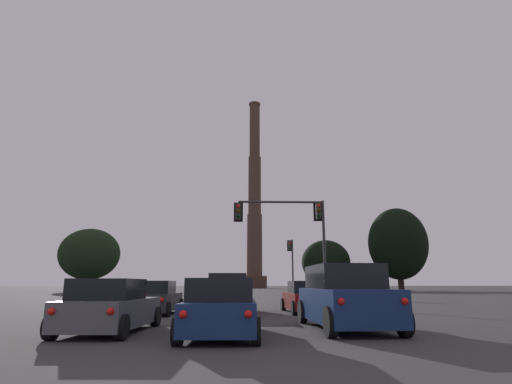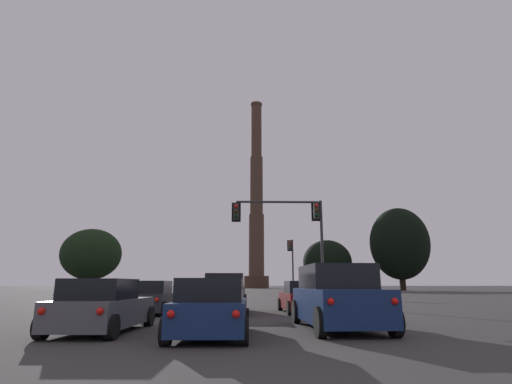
{
  "view_description": "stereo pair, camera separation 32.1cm",
  "coord_description": "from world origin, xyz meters",
  "px_view_note": "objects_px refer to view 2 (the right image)",
  "views": [
    {
      "loc": [
        0.44,
        -2.64,
        1.3
      ],
      "look_at": [
        1.82,
        41.37,
        11.47
      ],
      "focal_mm": 28.0,
      "sensor_mm": 36.0,
      "label": 1
    },
    {
      "loc": [
        0.76,
        -2.64,
        1.3
      ],
      "look_at": [
        1.82,
        41.37,
        11.47
      ],
      "focal_mm": 28.0,
      "sensor_mm": 36.0,
      "label": 2
    }
  ],
  "objects_px": {
    "pickup_truck_center_lane_front": "(223,295)",
    "traffic_light_overhead_right": "(292,224)",
    "suv_right_lane_second": "(337,298)",
    "hatchback_center_lane_second": "(212,309)",
    "hatchback_left_lane_second": "(103,307)",
    "smokestack": "(256,211)",
    "traffic_light_far_right": "(292,259)",
    "hatchback_left_lane_front": "(151,299)",
    "hatchback_right_lane_front": "(303,298)"
  },
  "relations": [
    {
      "from": "suv_right_lane_second",
      "to": "traffic_light_overhead_right",
      "type": "bearing_deg",
      "value": 87.28
    },
    {
      "from": "traffic_light_far_right",
      "to": "smokestack",
      "type": "xyz_separation_m",
      "value": [
        -1.93,
        82.49,
        20.35
      ]
    },
    {
      "from": "smokestack",
      "to": "suv_right_lane_second",
      "type": "bearing_deg",
      "value": -90.25
    },
    {
      "from": "traffic_light_overhead_right",
      "to": "hatchback_left_lane_front",
      "type": "bearing_deg",
      "value": -138.19
    },
    {
      "from": "hatchback_right_lane_front",
      "to": "smokestack",
      "type": "xyz_separation_m",
      "value": [
        0.58,
        109.06,
        23.79
      ]
    },
    {
      "from": "traffic_light_overhead_right",
      "to": "hatchback_center_lane_second",
      "type": "bearing_deg",
      "value": -104.74
    },
    {
      "from": "hatchback_left_lane_front",
      "to": "traffic_light_far_right",
      "type": "xyz_separation_m",
      "value": [
        9.38,
        27.21,
        3.44
      ]
    },
    {
      "from": "suv_right_lane_second",
      "to": "smokestack",
      "type": "distance_m",
      "value": 118.32
    },
    {
      "from": "suv_right_lane_second",
      "to": "traffic_light_far_right",
      "type": "height_order",
      "value": "traffic_light_far_right"
    },
    {
      "from": "hatchback_left_lane_second",
      "to": "smokestack",
      "type": "distance_m",
      "value": 119.24
    },
    {
      "from": "traffic_light_far_right",
      "to": "traffic_light_overhead_right",
      "type": "height_order",
      "value": "traffic_light_overhead_right"
    },
    {
      "from": "suv_right_lane_second",
      "to": "hatchback_left_lane_front",
      "type": "height_order",
      "value": "suv_right_lane_second"
    },
    {
      "from": "hatchback_right_lane_front",
      "to": "traffic_light_overhead_right",
      "type": "relative_size",
      "value": 0.64
    },
    {
      "from": "hatchback_center_lane_second",
      "to": "pickup_truck_center_lane_front",
      "type": "bearing_deg",
      "value": 91.9
    },
    {
      "from": "pickup_truck_center_lane_front",
      "to": "traffic_light_far_right",
      "type": "bearing_deg",
      "value": 77.44
    },
    {
      "from": "pickup_truck_center_lane_front",
      "to": "traffic_light_overhead_right",
      "type": "xyz_separation_m",
      "value": [
        3.97,
        5.58,
        4.18
      ]
    },
    {
      "from": "pickup_truck_center_lane_front",
      "to": "smokestack",
      "type": "xyz_separation_m",
      "value": [
        4.31,
        108.93,
        23.65
      ]
    },
    {
      "from": "suv_right_lane_second",
      "to": "traffic_light_far_right",
      "type": "relative_size",
      "value": 0.79
    },
    {
      "from": "hatchback_center_lane_second",
      "to": "smokestack",
      "type": "bearing_deg",
      "value": 88.45
    },
    {
      "from": "hatchback_left_lane_second",
      "to": "traffic_light_far_right",
      "type": "distance_m",
      "value": 35.5
    },
    {
      "from": "hatchback_right_lane_front",
      "to": "hatchback_left_lane_front",
      "type": "bearing_deg",
      "value": -177.21
    },
    {
      "from": "traffic_light_overhead_right",
      "to": "pickup_truck_center_lane_front",
      "type": "bearing_deg",
      "value": -125.4
    },
    {
      "from": "hatchback_center_lane_second",
      "to": "hatchback_left_lane_second",
      "type": "distance_m",
      "value": 3.25
    },
    {
      "from": "hatchback_center_lane_second",
      "to": "hatchback_left_lane_front",
      "type": "distance_m",
      "value": 8.57
    },
    {
      "from": "pickup_truck_center_lane_front",
      "to": "suv_right_lane_second",
      "type": "relative_size",
      "value": 1.11
    },
    {
      "from": "pickup_truck_center_lane_front",
      "to": "smokestack",
      "type": "bearing_deg",
      "value": 88.46
    },
    {
      "from": "pickup_truck_center_lane_front",
      "to": "smokestack",
      "type": "height_order",
      "value": "smokestack"
    },
    {
      "from": "hatchback_left_lane_front",
      "to": "traffic_light_overhead_right",
      "type": "distance_m",
      "value": 10.46
    },
    {
      "from": "traffic_light_far_right",
      "to": "smokestack",
      "type": "height_order",
      "value": "smokestack"
    },
    {
      "from": "hatchback_left_lane_second",
      "to": "traffic_light_overhead_right",
      "type": "relative_size",
      "value": 0.64
    },
    {
      "from": "pickup_truck_center_lane_front",
      "to": "hatchback_left_lane_second",
      "type": "height_order",
      "value": "pickup_truck_center_lane_front"
    },
    {
      "from": "hatchback_left_lane_front",
      "to": "traffic_light_far_right",
      "type": "height_order",
      "value": "traffic_light_far_right"
    },
    {
      "from": "pickup_truck_center_lane_front",
      "to": "traffic_light_overhead_right",
      "type": "bearing_deg",
      "value": 55.32
    },
    {
      "from": "hatchback_left_lane_front",
      "to": "smokestack",
      "type": "height_order",
      "value": "smokestack"
    },
    {
      "from": "traffic_light_far_right",
      "to": "traffic_light_overhead_right",
      "type": "distance_m",
      "value": 21.0
    },
    {
      "from": "hatchback_left_lane_front",
      "to": "traffic_light_far_right",
      "type": "relative_size",
      "value": 0.66
    },
    {
      "from": "traffic_light_far_right",
      "to": "smokestack",
      "type": "bearing_deg",
      "value": 91.34
    },
    {
      "from": "pickup_truck_center_lane_front",
      "to": "hatchback_left_lane_front",
      "type": "distance_m",
      "value": 3.23
    },
    {
      "from": "hatchback_left_lane_front",
      "to": "smokestack",
      "type": "xyz_separation_m",
      "value": [
        7.44,
        109.7,
        23.79
      ]
    },
    {
      "from": "smokestack",
      "to": "hatchback_right_lane_front",
      "type": "bearing_deg",
      "value": -90.3
    },
    {
      "from": "hatchback_left_lane_second",
      "to": "traffic_light_overhead_right",
      "type": "distance_m",
      "value": 15.55
    },
    {
      "from": "pickup_truck_center_lane_front",
      "to": "hatchback_center_lane_second",
      "type": "xyz_separation_m",
      "value": [
        0.22,
        -8.65,
        -0.14
      ]
    },
    {
      "from": "pickup_truck_center_lane_front",
      "to": "hatchback_center_lane_second",
      "type": "height_order",
      "value": "pickup_truck_center_lane_front"
    },
    {
      "from": "hatchback_right_lane_front",
      "to": "suv_right_lane_second",
      "type": "bearing_deg",
      "value": -91.89
    },
    {
      "from": "suv_right_lane_second",
      "to": "traffic_light_far_right",
      "type": "bearing_deg",
      "value": 83.85
    },
    {
      "from": "traffic_light_overhead_right",
      "to": "suv_right_lane_second",
      "type": "bearing_deg",
      "value": -90.72
    },
    {
      "from": "hatchback_center_lane_second",
      "to": "hatchback_left_lane_front",
      "type": "xyz_separation_m",
      "value": [
        -3.35,
        7.89,
        0.0
      ]
    },
    {
      "from": "hatchback_right_lane_front",
      "to": "smokestack",
      "type": "bearing_deg",
      "value": 87.16
    },
    {
      "from": "pickup_truck_center_lane_front",
      "to": "suv_right_lane_second",
      "type": "xyz_separation_m",
      "value": [
        3.81,
        -7.02,
        0.09
      ]
    },
    {
      "from": "hatchback_center_lane_second",
      "to": "traffic_light_overhead_right",
      "type": "height_order",
      "value": "traffic_light_overhead_right"
    }
  ]
}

